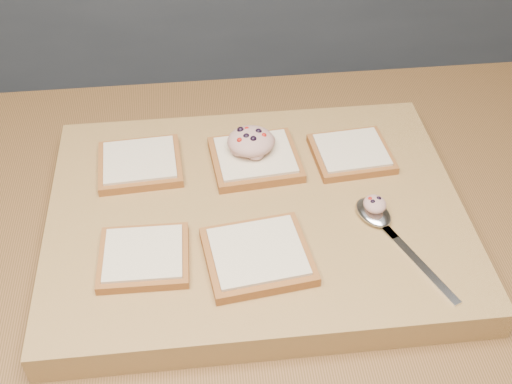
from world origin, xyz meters
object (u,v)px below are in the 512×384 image
Objects in this scene: cutting_board at (256,218)px; spoon at (380,219)px; bread_far_center at (255,159)px; tuna_salad_dollop at (251,141)px.

spoon is (0.16, -0.05, 0.03)m from cutting_board.
cutting_board is 2.91× the size of spoon.
tuna_salad_dollop is (-0.01, 0.01, 0.03)m from bread_far_center.
cutting_board is at bearing -92.01° from tuna_salad_dollop.
bread_far_center is (0.01, 0.09, 0.03)m from cutting_board.
bread_far_center is at bearing 84.44° from cutting_board.
spoon reaches higher than cutting_board.
cutting_board is 0.09m from bread_far_center.
spoon is at bearing -17.12° from cutting_board.
tuna_salad_dollop is 0.22m from spoon.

